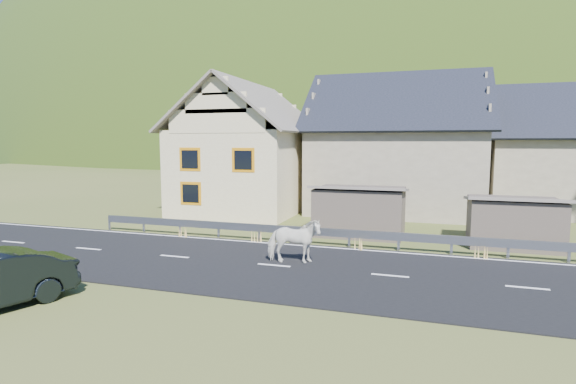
% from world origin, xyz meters
% --- Properties ---
extents(ground, '(160.00, 160.00, 0.00)m').
position_xyz_m(ground, '(0.00, 0.00, 0.00)').
color(ground, '#394A1C').
rests_on(ground, ground).
extents(road, '(60.00, 7.00, 0.04)m').
position_xyz_m(road, '(0.00, 0.00, 0.02)').
color(road, black).
rests_on(road, ground).
extents(lane_markings, '(60.00, 6.60, 0.01)m').
position_xyz_m(lane_markings, '(0.00, 0.00, 0.04)').
color(lane_markings, silver).
rests_on(lane_markings, road).
extents(guardrail, '(28.10, 0.09, 0.75)m').
position_xyz_m(guardrail, '(-0.00, 3.68, 0.56)').
color(guardrail, '#93969B').
rests_on(guardrail, ground).
extents(shed_left, '(4.30, 3.30, 2.40)m').
position_xyz_m(shed_left, '(-2.00, 6.50, 1.10)').
color(shed_left, brown).
rests_on(shed_left, ground).
extents(shed_right, '(3.80, 2.90, 2.20)m').
position_xyz_m(shed_right, '(4.50, 6.00, 1.00)').
color(shed_right, brown).
rests_on(shed_right, ground).
extents(house_cream, '(7.80, 9.80, 8.30)m').
position_xyz_m(house_cream, '(-10.00, 12.00, 4.36)').
color(house_cream, beige).
rests_on(house_cream, ground).
extents(house_stone_a, '(10.80, 9.80, 8.90)m').
position_xyz_m(house_stone_a, '(-1.00, 15.00, 4.63)').
color(house_stone_a, tan).
rests_on(house_stone_a, ground).
extents(house_stone_b, '(9.80, 8.80, 8.10)m').
position_xyz_m(house_stone_b, '(9.00, 17.00, 4.24)').
color(house_stone_b, tan).
rests_on(house_stone_b, ground).
extents(mountain, '(440.00, 280.00, 260.00)m').
position_xyz_m(mountain, '(5.00, 180.00, -20.00)').
color(mountain, '#1A360D').
rests_on(mountain, ground).
extents(conifer_patch, '(76.00, 50.00, 28.00)m').
position_xyz_m(conifer_patch, '(-55.00, 110.00, 6.00)').
color(conifer_patch, black).
rests_on(conifer_patch, ground).
extents(horse, '(1.28, 2.07, 1.62)m').
position_xyz_m(horse, '(-3.43, 0.51, 0.85)').
color(horse, silver).
rests_on(horse, road).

